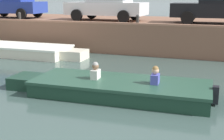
% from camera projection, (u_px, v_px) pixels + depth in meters
% --- Properties ---
extents(ground_plane, '(400.00, 400.00, 0.00)m').
position_uv_depth(ground_plane, '(142.00, 95.00, 8.76)').
color(ground_plane, '#384C47').
extents(far_quay_wall, '(60.00, 6.00, 1.41)m').
position_uv_depth(far_quay_wall, '(181.00, 34.00, 16.38)').
color(far_quay_wall, brown).
rests_on(far_quay_wall, ground).
extents(far_wall_coping, '(60.00, 0.24, 0.08)m').
position_uv_depth(far_wall_coping, '(174.00, 25.00, 13.56)').
color(far_wall_coping, '#9F6C52').
rests_on(far_wall_coping, far_quay_wall).
extents(boat_moored_west_cream, '(5.74, 1.87, 0.49)m').
position_uv_depth(boat_moored_west_cream, '(23.00, 50.00, 14.33)').
color(boat_moored_west_cream, silver).
rests_on(boat_moored_west_cream, ground).
extents(motorboat_passing, '(5.95, 1.97, 0.92)m').
position_uv_depth(motorboat_passing, '(113.00, 88.00, 8.65)').
color(motorboat_passing, '#193828').
rests_on(motorboat_passing, ground).
extents(car_leftmost_blue, '(3.88, 2.00, 1.54)m').
position_uv_depth(car_leftmost_blue, '(12.00, 3.00, 18.14)').
color(car_leftmost_blue, '#233893').
rests_on(car_leftmost_blue, far_quay_wall).
extents(car_left_inner_white, '(4.18, 2.13, 1.54)m').
position_uv_depth(car_left_inner_white, '(107.00, 4.00, 16.24)').
color(car_left_inner_white, white).
rests_on(car_left_inner_white, far_quay_wall).
extents(car_centre_black, '(4.37, 2.08, 1.54)m').
position_uv_depth(car_centre_black, '(221.00, 5.00, 14.44)').
color(car_centre_black, black).
rests_on(car_centre_black, far_quay_wall).
extents(mooring_bollard_west, '(0.15, 0.15, 0.45)m').
position_uv_depth(mooring_bollard_west, '(20.00, 16.00, 16.21)').
color(mooring_bollard_west, '#2D2B28').
rests_on(mooring_bollard_west, far_quay_wall).
extents(mooring_bollard_mid, '(0.15, 0.15, 0.45)m').
position_uv_depth(mooring_bollard_mid, '(138.00, 19.00, 14.17)').
color(mooring_bollard_mid, '#2D2B28').
rests_on(mooring_bollard_mid, far_quay_wall).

